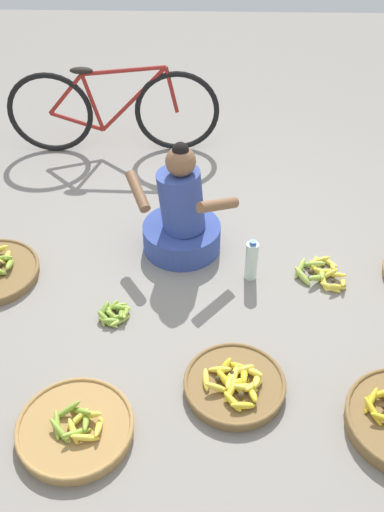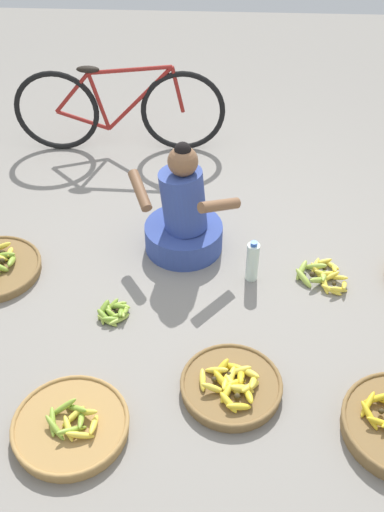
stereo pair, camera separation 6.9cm
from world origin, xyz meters
The scene contains 8 objects.
ground_plane centered at (0.00, 0.00, 0.00)m, with size 10.00×10.00×0.00m, color gray.
vendor_woman_front centered at (-0.08, 0.30, 0.26)m, with size 0.74×0.54×0.80m.
bicycle_leaning centered at (-0.68, 1.56, 0.36)m, with size 1.70×0.13×0.73m.
banana_basket_mid_left centered at (0.24, -0.87, 0.04)m, with size 0.54×0.54×0.14m.
banana_basket_front_left centered at (-0.55, -1.16, 0.04)m, with size 0.59×0.59×0.14m.
loose_bananas_back_right centered at (0.82, 0.03, 0.03)m, with size 0.35×0.34×0.10m.
loose_bananas_back_left centered at (-0.46, -0.36, 0.03)m, with size 0.21×0.22×0.09m.
water_bottle centered at (0.37, 0.01, 0.14)m, with size 0.08×0.08×0.30m.
Camera 1 is at (0.07, -2.81, 2.60)m, focal length 41.89 mm.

